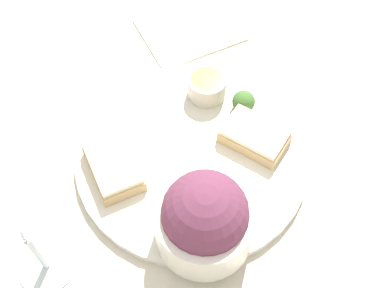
{
  "coord_description": "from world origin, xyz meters",
  "views": [
    {
      "loc": [
        0.19,
        -0.28,
        0.55
      ],
      "look_at": [
        0.0,
        0.0,
        0.03
      ],
      "focal_mm": 45.0,
      "sensor_mm": 36.0,
      "label": 1
    }
  ],
  "objects_px": {
    "sauce_ramekin": "(207,86)",
    "cheese_toast_near": "(255,136)",
    "cheese_toast_far": "(113,167)",
    "salad_bowl": "(205,219)",
    "napkin": "(190,29)",
    "wine_glass": "(13,222)"
  },
  "relations": [
    {
      "from": "sauce_ramekin",
      "to": "cheese_toast_near",
      "type": "bearing_deg",
      "value": -17.81
    },
    {
      "from": "sauce_ramekin",
      "to": "cheese_toast_far",
      "type": "distance_m",
      "value": 0.18
    },
    {
      "from": "salad_bowl",
      "to": "napkin",
      "type": "xyz_separation_m",
      "value": [
        -0.22,
        0.28,
        -0.06
      ]
    },
    {
      "from": "wine_glass",
      "to": "cheese_toast_far",
      "type": "bearing_deg",
      "value": 94.09
    },
    {
      "from": "salad_bowl",
      "to": "cheese_toast_far",
      "type": "relative_size",
      "value": 1.11
    },
    {
      "from": "salad_bowl",
      "to": "cheese_toast_far",
      "type": "bearing_deg",
      "value": 177.42
    },
    {
      "from": "wine_glass",
      "to": "napkin",
      "type": "height_order",
      "value": "wine_glass"
    },
    {
      "from": "sauce_ramekin",
      "to": "cheese_toast_far",
      "type": "bearing_deg",
      "value": -98.67
    },
    {
      "from": "cheese_toast_near",
      "to": "wine_glass",
      "type": "relative_size",
      "value": 0.48
    },
    {
      "from": "wine_glass",
      "to": "cheese_toast_near",
      "type": "bearing_deg",
      "value": 68.09
    },
    {
      "from": "salad_bowl",
      "to": "cheese_toast_near",
      "type": "distance_m",
      "value": 0.15
    },
    {
      "from": "cheese_toast_far",
      "to": "wine_glass",
      "type": "height_order",
      "value": "wine_glass"
    },
    {
      "from": "sauce_ramekin",
      "to": "cheese_toast_near",
      "type": "xyz_separation_m",
      "value": [
        0.1,
        -0.03,
        -0.01
      ]
    },
    {
      "from": "cheese_toast_near",
      "to": "napkin",
      "type": "distance_m",
      "value": 0.24
    },
    {
      "from": "napkin",
      "to": "cheese_toast_far",
      "type": "bearing_deg",
      "value": -75.03
    },
    {
      "from": "cheese_toast_near",
      "to": "sauce_ramekin",
      "type": "bearing_deg",
      "value": 162.19
    },
    {
      "from": "cheese_toast_far",
      "to": "napkin",
      "type": "distance_m",
      "value": 0.29
    },
    {
      "from": "napkin",
      "to": "cheese_toast_near",
      "type": "bearing_deg",
      "value": -34.17
    },
    {
      "from": "salad_bowl",
      "to": "sauce_ramekin",
      "type": "distance_m",
      "value": 0.22
    },
    {
      "from": "cheese_toast_far",
      "to": "salad_bowl",
      "type": "bearing_deg",
      "value": -2.58
    },
    {
      "from": "wine_glass",
      "to": "napkin",
      "type": "distance_m",
      "value": 0.44
    },
    {
      "from": "sauce_ramekin",
      "to": "cheese_toast_far",
      "type": "relative_size",
      "value": 0.53
    }
  ]
}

